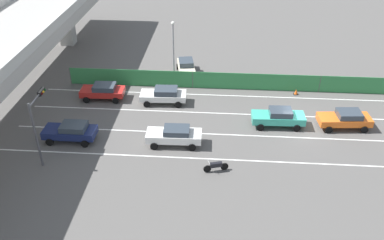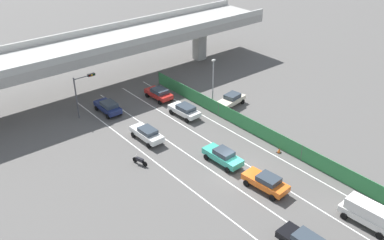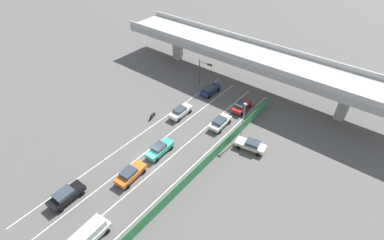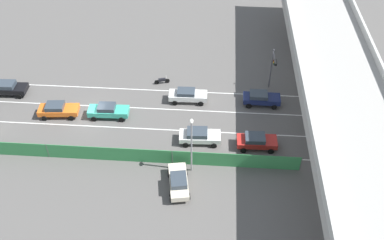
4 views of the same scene
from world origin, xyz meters
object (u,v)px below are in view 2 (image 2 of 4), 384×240
object	(u,v)px
parked_sedan_cream	(231,100)
car_sedan_red	(159,93)
traffic_light	(82,88)
car_hatchback_white	(185,110)
car_sedan_white	(147,133)
street_lamp	(213,79)
motorcycle	(140,161)
traffic_cone	(279,151)
car_taxi_teal	(223,156)
car_sedan_navy	(108,107)
car_van_white	(368,213)
car_taxi_orange	(266,182)

from	to	relation	value
parked_sedan_cream	car_sedan_red	bearing A→B (deg)	128.91
parked_sedan_cream	traffic_light	xyz separation A→B (m)	(-16.14, 9.72, 2.96)
car_hatchback_white	car_sedan_white	world-z (taller)	car_sedan_white
traffic_light	street_lamp	bearing A→B (deg)	-32.07
motorcycle	traffic_cone	world-z (taller)	motorcycle
car_taxi_teal	traffic_cone	distance (m)	6.63
car_taxi_teal	street_lamp	world-z (taller)	street_lamp
car_sedan_navy	car_van_white	bearing A→B (deg)	-77.84
car_taxi_orange	traffic_light	size ratio (longest dim) A/B	0.85
car_van_white	car_sedan_white	size ratio (longest dim) A/B	1.05
street_lamp	car_taxi_teal	bearing A→B (deg)	-126.99
car_taxi_orange	motorcycle	xyz separation A→B (m)	(-6.99, 11.15, -0.43)
car_hatchback_white	parked_sedan_cream	bearing A→B (deg)	-13.68
car_sedan_white	car_sedan_navy	distance (m)	8.70
motorcycle	street_lamp	xyz separation A→B (m)	(14.43, 4.78, 3.68)
car_hatchback_white	car_taxi_teal	world-z (taller)	car_taxi_teal
car_sedan_red	car_sedan_navy	bearing A→B (deg)	173.63
car_sedan_navy	traffic_light	distance (m)	4.10
car_sedan_red	car_van_white	bearing A→B (deg)	-90.82
parked_sedan_cream	car_taxi_orange	bearing A→B (deg)	-123.43
car_van_white	motorcycle	world-z (taller)	car_van_white
car_sedan_white	motorcycle	size ratio (longest dim) A/B	2.41
car_sedan_navy	car_sedan_red	distance (m)	7.40
car_taxi_teal	parked_sedan_cream	world-z (taller)	car_taxi_teal
car_sedan_navy	car_sedan_red	size ratio (longest dim) A/B	1.02
traffic_cone	car_sedan_white	bearing A→B (deg)	130.47
car_taxi_teal	street_lamp	xyz separation A→B (m)	(7.62, 10.11, 3.23)
car_van_white	traffic_cone	world-z (taller)	car_van_white
car_van_white	car_sedan_red	size ratio (longest dim) A/B	1.12
car_taxi_teal	car_taxi_orange	distance (m)	5.83
parked_sedan_cream	street_lamp	xyz separation A→B (m)	(-2.36, 1.08, 3.25)
car_van_white	car_hatchback_white	world-z (taller)	car_van_white
traffic_light	car_sedan_red	bearing A→B (deg)	-11.52
parked_sedan_cream	traffic_cone	distance (m)	12.14
parked_sedan_cream	street_lamp	size ratio (longest dim) A/B	0.69
car_sedan_navy	car_sedan_red	world-z (taller)	car_sedan_navy
car_hatchback_white	parked_sedan_cream	distance (m)	6.77
car_taxi_teal	motorcycle	world-z (taller)	car_taxi_teal
street_lamp	traffic_cone	bearing A→B (deg)	-96.80
car_hatchback_white	car_sedan_navy	bearing A→B (deg)	135.32
traffic_light	motorcycle	bearing A→B (deg)	-92.77
street_lamp	traffic_cone	xyz separation A→B (m)	(-1.50, -12.57, -3.87)
traffic_cone	car_sedan_red	bearing A→B (deg)	96.99
car_van_white	car_taxi_orange	distance (m)	9.25
parked_sedan_cream	street_lamp	bearing A→B (deg)	155.42
car_sedan_navy	motorcycle	distance (m)	12.64
car_sedan_red	street_lamp	bearing A→B (deg)	-59.79
motorcycle	traffic_light	world-z (taller)	traffic_light
car_taxi_teal	traffic_light	world-z (taller)	traffic_light
car_sedan_white	traffic_cone	world-z (taller)	car_sedan_white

